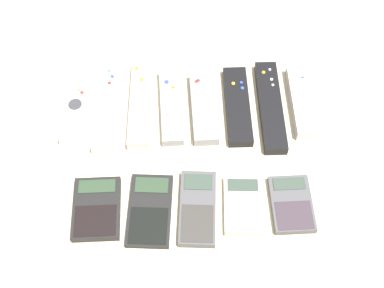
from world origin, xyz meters
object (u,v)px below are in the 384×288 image
Objects in this scene: calculator_0 at (97,209)px; remote_7 at (304,102)px; remote_0 at (76,109)px; remote_6 at (270,106)px; remote_1 at (108,106)px; remote_2 at (140,104)px; calculator_3 at (243,206)px; calculator_4 at (292,204)px; calculator_1 at (150,210)px; remote_3 at (171,107)px; calculator_2 at (198,208)px; remote_5 at (237,106)px; remote_4 at (204,108)px.

remote_7 is at bearing 28.03° from calculator_0.
calculator_0 is (0.06, -0.22, -0.00)m from remote_0.
remote_1 is at bearing 178.38° from remote_6.
remote_2 reaches higher than calculator_3.
calculator_4 is at bearing 2.37° from calculator_3.
calculator_1 is 0.26m from calculator_4.
remote_3 is 0.31m from calculator_4.
remote_6 is at bearing 58.37° from calculator_2.
remote_1 is 1.45× the size of calculator_2.
remote_2 is 1.11× the size of remote_5.
remote_0 is at bearing 147.85° from calculator_3.
calculator_4 is at bearing -1.06° from calculator_0.
remote_0 reaches higher than remote_3.
remote_2 is 0.36m from calculator_4.
remote_2 is 0.06m from remote_3.
remote_7 reaches higher than calculator_0.
remote_5 reaches higher than calculator_2.
calculator_4 is (0.17, 0.01, -0.00)m from calculator_2.
remote_1 is at bearing 179.63° from remote_7.
calculator_4 is at bearing -30.84° from remote_1.
remote_7 reaches higher than calculator_3.
remote_2 is at bearing 177.27° from remote_5.
remote_2 is at bearing 6.83° from remote_0.
remote_3 is at bearing 172.46° from remote_4.
remote_4 is 0.78× the size of remote_6.
remote_5 is at bearing 1.52° from remote_1.
remote_0 is 1.41× the size of calculator_4.
remote_7 is 1.51× the size of calculator_4.
remote_6 is 1.27× the size of remote_7.
calculator_2 reaches higher than calculator_4.
calculator_3 is 0.09m from calculator_4.
calculator_0 is 0.85× the size of calculator_1.
remote_4 is 0.20m from remote_7.
remote_5 is 1.09× the size of remote_7.
remote_4 reaches higher than calculator_4.
remote_6 is at bearing 31.75° from calculator_0.
remote_1 is 0.29m from calculator_2.
calculator_2 is at bearing -175.04° from calculator_3.
calculator_3 is (0.26, 0.00, -0.00)m from calculator_0.
remote_2 and remote_7 have the same top height.
calculator_0 is at bearing -72.60° from remote_0.
remote_6 is at bearing -1.35° from remote_2.
remote_6 is at bearing -3.99° from remote_5.
remote_1 is at bearing 145.42° from calculator_4.
remote_0 is 0.75× the size of remote_1.
remote_5 is at bearing 176.25° from remote_6.
remote_1 is 0.98× the size of remote_6.
remote_0 reaches higher than calculator_0.
calculator_2 is (-0.22, -0.23, -0.00)m from remote_7.
remote_7 reaches higher than remote_0.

